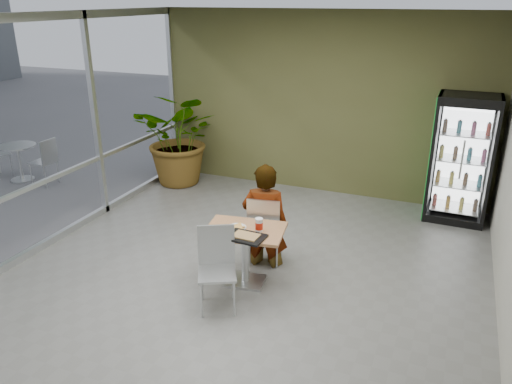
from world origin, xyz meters
TOP-DOWN VIEW (x-y plane):
  - ground at (0.00, 0.00)m, footprint 7.00×7.00m
  - room_envelope at (0.00, 0.00)m, footprint 6.00×7.00m
  - storefront_frame at (-3.00, 0.00)m, footprint 0.10×7.00m
  - dining_table at (0.07, -0.01)m, footprint 1.04×0.80m
  - chair_far at (0.12, 0.53)m, footprint 0.50×0.50m
  - chair_near at (-0.05, -0.54)m, footprint 0.58×0.58m
  - seated_woman at (0.11, 0.58)m, footprint 0.69×0.50m
  - pizza_plate at (-0.03, -0.02)m, footprint 0.30×0.23m
  - soda_cup at (0.26, -0.01)m, footprint 0.09×0.09m
  - napkin_stack at (-0.14, -0.23)m, footprint 0.19×0.19m
  - cafeteria_tray at (0.18, -0.24)m, footprint 0.46×0.35m
  - beverage_fridge at (2.43, 3.09)m, footprint 0.93×0.72m
  - potted_plant at (-2.48, 2.88)m, footprint 1.71×1.51m

SIDE VIEW (x-z plane):
  - ground at x=0.00m, z-range 0.00..0.00m
  - dining_table at x=0.07m, z-range 0.16..0.91m
  - seated_woman at x=0.11m, z-range -0.30..1.40m
  - chair_near at x=-0.05m, z-range 0.08..1.05m
  - chair_far at x=0.12m, z-range 0.08..1.05m
  - napkin_stack at x=-0.14m, z-range 0.75..0.77m
  - cafeteria_tray at x=0.18m, z-range 0.75..0.78m
  - pizza_plate at x=-0.03m, z-range 0.75..0.78m
  - soda_cup at x=0.26m, z-range 0.75..0.91m
  - potted_plant at x=-2.48m, z-range 0.00..1.79m
  - beverage_fridge at x=2.43m, z-range 0.00..2.01m
  - room_envelope at x=0.00m, z-range 0.00..3.20m
  - storefront_frame at x=-3.00m, z-range 0.00..3.20m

